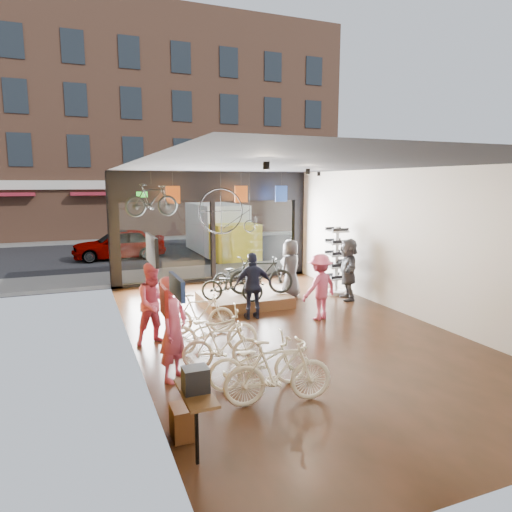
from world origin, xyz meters
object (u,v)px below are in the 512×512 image
customer_5 (348,269)px  sunglasses_rack (336,261)px  floor_bike_1 (278,372)px  display_bike_left (232,285)px  customer_4 (290,268)px  street_car (119,244)px  display_platform (244,300)px  customer_2 (253,286)px  display_bike_right (234,274)px  customer_0 (173,329)px  floor_bike_3 (223,346)px  penny_farthing (230,213)px  customer_1 (155,304)px  display_bike_mid (261,275)px  floor_bike_5 (200,314)px  floor_bike_4 (212,331)px  hung_bike (152,200)px  floor_bike_2 (258,361)px  customer_3 (320,287)px  box_truck (222,231)px

customer_5 → sunglasses_rack: bearing=-162.1°
floor_bike_1 → display_bike_left: bearing=-2.3°
display_bike_left → floor_bike_1: bearing=-163.1°
floor_bike_1 → customer_4: customer_4 is taller
street_car → display_platform: street_car is taller
street_car → customer_2: size_ratio=2.38×
display_bike_right → customer_0: customer_0 is taller
floor_bike_3 → penny_farthing: (2.16, 5.93, 2.05)m
sunglasses_rack → customer_4: bearing=-171.9°
display_bike_right → customer_1: 4.08m
customer_0 → customer_5: (5.93, 3.66, -0.01)m
display_bike_mid → customer_4: bearing=-52.4°
display_platform → display_bike_right: 0.93m
customer_5 → sunglasses_rack: size_ratio=0.87×
floor_bike_5 → customer_4: (3.44, 2.36, 0.40)m
floor_bike_4 → hung_bike: 5.57m
customer_1 → penny_farthing: (3.09, 4.10, 1.61)m
street_car → floor_bike_1: (0.98, -15.21, -0.17)m
penny_farthing → sunglasses_rack: bearing=-30.5°
street_car → floor_bike_4: size_ratio=2.19×
customer_0 → hung_bike: 6.28m
floor_bike_4 → display_bike_mid: 3.96m
floor_bike_3 → penny_farthing: penny_farthing is taller
display_bike_left → hung_bike: size_ratio=1.04×
floor_bike_2 → display_bike_left: 4.60m
customer_0 → penny_farthing: (3.09, 6.04, 1.58)m
display_bike_right → customer_5: 3.37m
customer_1 → penny_farthing: penny_farthing is taller
display_bike_mid → customer_4: (1.15, 0.48, 0.03)m
street_car → display_bike_left: bearing=11.0°
floor_bike_2 → customer_4: 6.30m
street_car → floor_bike_2: (0.91, -14.56, -0.23)m
sunglasses_rack → floor_bike_5: bearing=-140.7°
customer_3 → street_car: bearing=-89.2°
floor_bike_2 → customer_3: size_ratio=1.04×
floor_bike_1 → floor_bike_2: size_ratio=1.00×
floor_bike_5 → customer_1: customer_1 is taller
display_platform → customer_0: size_ratio=1.30×
box_truck → customer_1: size_ratio=3.45×
customer_2 → penny_farthing: 3.59m
floor_bike_1 → display_bike_left: 5.21m
street_car → customer_3: customer_3 is taller
sunglasses_rack → display_platform: bearing=-161.8°
box_truck → display_platform: box_truck is taller
floor_bike_5 → display_platform: 2.73m
floor_bike_5 → customer_0: (-1.05, -2.18, 0.45)m
street_car → customer_0: customer_0 is taller
floor_bike_3 → customer_2: bearing=-17.5°
floor_bike_1 → floor_bike_3: 1.66m
street_car → penny_farthing: penny_farthing is taller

